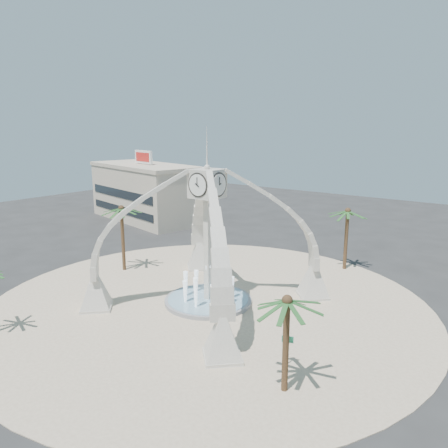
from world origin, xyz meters
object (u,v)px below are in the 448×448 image
Objects in this scene: fountain at (208,300)px; palm_east at (287,302)px; palm_west at (121,209)px; street_sign at (287,343)px; clock_tower at (208,234)px; palm_north at (348,212)px.

palm_east is (12.41, -7.79, 5.56)m from fountain.
fountain is 15.13m from palm_west.
palm_east is 0.85× the size of palm_west.
palm_west is 26.01m from street_sign.
street_sign is at bearing -24.80° from fountain.
palm_west is at bearing 143.05° from street_sign.
palm_west is 3.42× the size of street_sign.
clock_tower is 14.67m from palm_east.
palm_north is (6.21, 16.90, 6.36)m from fountain.
palm_north is (-6.20, 24.69, 0.80)m from palm_east.
fountain is at bearing 90.00° from clock_tower.
palm_north is 3.28× the size of street_sign.
palm_north is at bearing 38.01° from palm_west.
palm_west reaches higher than palm_east.
clock_tower is 2.38× the size of palm_north.
palm_west is 24.99m from palm_north.
palm_west is at bearing 160.23° from palm_east.
palm_east is 0.89× the size of palm_north.
palm_north is (6.21, 16.90, 0.16)m from clock_tower.
street_sign is at bearing -15.11° from palm_west.
palm_north is at bearing 69.82° from fountain.
street_sign is (11.09, -5.12, 1.36)m from fountain.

